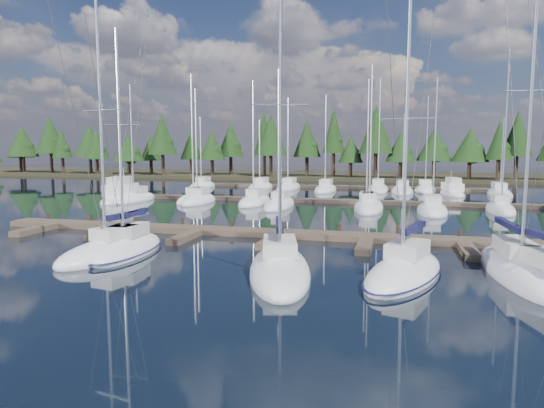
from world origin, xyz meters
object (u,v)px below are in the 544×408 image
(front_sailboat_1, at_px, (127,249))
(motor_yacht_right, at_px, (452,192))
(front_sailboat_2, at_px, (111,251))
(motor_yacht_left, at_px, (121,197))
(front_sailboat_4, at_px, (405,272))
(main_dock, at_px, (279,235))
(front_sailboat_3, at_px, (280,269))
(front_sailboat_5, at_px, (517,270))

(front_sailboat_1, distance_m, motor_yacht_right, 48.31)
(front_sailboat_2, bearing_deg, motor_yacht_left, 120.51)
(front_sailboat_4, xyz_separation_m, motor_yacht_right, (6.77, 44.25, 0.15))
(front_sailboat_1, bearing_deg, front_sailboat_4, -5.65)
(front_sailboat_2, bearing_deg, front_sailboat_4, -2.06)
(front_sailboat_1, bearing_deg, main_dock, 42.91)
(front_sailboat_2, relative_size, front_sailboat_4, 1.10)
(front_sailboat_3, height_order, motor_yacht_right, front_sailboat_3)
(front_sailboat_1, height_order, front_sailboat_5, front_sailboat_5)
(motor_yacht_left, bearing_deg, motor_yacht_right, 24.37)
(front_sailboat_4, bearing_deg, main_dock, 133.97)
(front_sailboat_3, bearing_deg, front_sailboat_2, 172.01)
(main_dock, relative_size, motor_yacht_left, 4.46)
(front_sailboat_1, relative_size, motor_yacht_left, 1.38)
(front_sailboat_3, bearing_deg, main_dock, 103.85)
(front_sailboat_1, distance_m, front_sailboat_3, 10.18)
(front_sailboat_4, height_order, motor_yacht_left, front_sailboat_4)
(front_sailboat_1, distance_m, motor_yacht_left, 29.83)
(motor_yacht_left, relative_size, motor_yacht_right, 1.24)
(front_sailboat_2, bearing_deg, front_sailboat_3, -7.99)
(front_sailboat_2, xyz_separation_m, front_sailboat_4, (16.26, -0.58, -0.02))
(motor_yacht_right, bearing_deg, front_sailboat_2, -117.81)
(front_sailboat_1, relative_size, front_sailboat_3, 0.92)
(main_dock, bearing_deg, front_sailboat_2, -134.90)
(main_dock, height_order, front_sailboat_5, front_sailboat_5)
(front_sailboat_3, bearing_deg, front_sailboat_1, 166.19)
(main_dock, bearing_deg, motor_yacht_left, 142.11)
(front_sailboat_3, xyz_separation_m, motor_yacht_left, (-25.76, 27.68, 0.23))
(front_sailboat_3, distance_m, motor_yacht_right, 46.88)
(main_dock, bearing_deg, front_sailboat_1, -137.09)
(front_sailboat_4, bearing_deg, motor_yacht_left, 139.78)
(front_sailboat_2, distance_m, front_sailboat_3, 10.40)
(front_sailboat_4, bearing_deg, front_sailboat_5, 18.42)
(front_sailboat_4, height_order, motor_yacht_right, front_sailboat_4)
(front_sailboat_5, bearing_deg, motor_yacht_left, 145.94)
(main_dock, bearing_deg, front_sailboat_5, -26.57)
(main_dock, distance_m, motor_yacht_right, 38.71)
(front_sailboat_5, height_order, motor_yacht_right, front_sailboat_5)
(front_sailboat_3, relative_size, motor_yacht_right, 1.87)
(main_dock, bearing_deg, motor_yacht_right, 67.11)
(front_sailboat_2, height_order, motor_yacht_left, front_sailboat_2)
(front_sailboat_5, distance_m, motor_yacht_left, 44.72)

